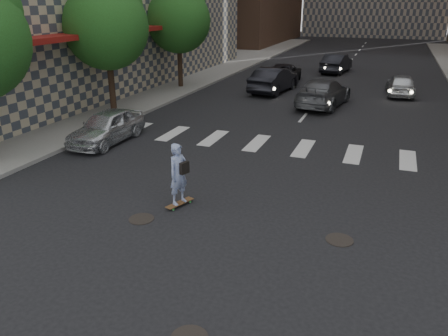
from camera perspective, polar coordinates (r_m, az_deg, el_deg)
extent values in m
plane|color=black|center=(10.67, -4.71, -11.28)|extent=(160.00, 160.00, 0.00)
cube|color=gray|center=(34.10, -12.61, 11.10)|extent=(13.00, 80.00, 0.15)
cube|color=black|center=(23.91, -19.34, 11.03)|extent=(0.30, 14.00, 4.00)
cube|color=maroon|center=(23.17, -18.39, 16.12)|extent=(1.60, 14.00, 0.25)
cylinder|color=#382619|center=(23.74, -14.45, 10.37)|extent=(0.32, 0.32, 2.80)
sphere|color=#224416|center=(23.41, -15.12, 17.35)|extent=(4.20, 4.20, 4.20)
sphere|color=#224416|center=(23.76, -14.04, 19.67)|extent=(2.80, 2.80, 2.80)
cylinder|color=#382619|center=(30.55, -5.76, 13.18)|extent=(0.32, 0.32, 2.80)
sphere|color=#224416|center=(30.29, -5.97, 18.62)|extent=(4.20, 4.20, 4.20)
sphere|color=#224416|center=(30.72, -5.15, 20.36)|extent=(2.80, 2.80, 2.80)
cylinder|color=black|center=(12.43, -10.74, -6.55)|extent=(0.70, 0.70, 0.02)
cylinder|color=black|center=(11.60, 14.85, -9.06)|extent=(0.70, 0.70, 0.02)
cube|color=brown|center=(13.02, -5.79, -4.55)|extent=(0.55, 0.99, 0.02)
cylinder|color=green|center=(12.89, -7.16, -5.17)|extent=(0.05, 0.07, 0.06)
cylinder|color=green|center=(12.78, -6.63, -5.40)|extent=(0.05, 0.07, 0.06)
cylinder|color=green|center=(13.31, -4.97, -4.20)|extent=(0.05, 0.07, 0.06)
cylinder|color=green|center=(13.20, -4.44, -4.41)|extent=(0.05, 0.07, 0.06)
imported|color=#94A3D7|center=(12.65, -5.95, -0.78)|extent=(0.64, 0.77, 1.82)
cube|color=black|center=(12.47, -5.19, 0.03)|extent=(0.20, 0.32, 0.34)
imported|color=silver|center=(19.21, -15.05, 5.25)|extent=(1.64, 4.07, 1.39)
imported|color=black|center=(29.40, 6.53, 11.38)|extent=(2.30, 5.09, 1.62)
imported|color=#55575D|center=(25.89, 12.88, 9.59)|extent=(2.85, 5.54, 1.54)
imported|color=black|center=(33.07, 7.82, 12.18)|extent=(2.87, 5.19, 1.37)
imported|color=silver|center=(30.31, 22.09, 10.06)|extent=(1.91, 4.14, 1.38)
imported|color=black|center=(38.57, 14.47, 13.10)|extent=(2.17, 4.83, 1.54)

